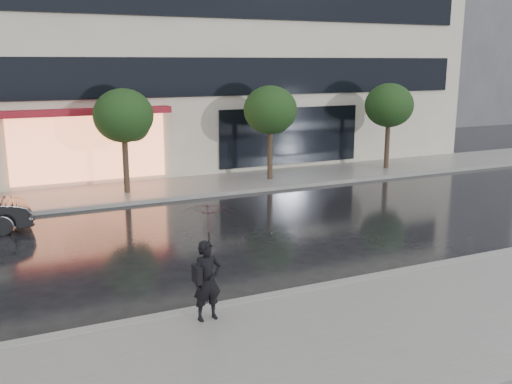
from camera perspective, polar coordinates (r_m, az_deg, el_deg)
ground at (r=14.17m, az=8.46°, el=-7.58°), size 120.00×120.00×0.00m
sidewalk_near at (r=11.79m, az=17.33°, el=-12.08°), size 60.00×4.50×0.12m
sidewalk_far at (r=23.06m, az=-5.58°, el=0.67°), size 60.00×3.50×0.12m
curb_near at (r=13.38m, az=10.84°, el=-8.61°), size 60.00×0.25×0.14m
curb_far at (r=21.45m, az=-4.03°, el=-0.21°), size 60.00×0.25×0.14m
bg_building_right at (r=51.47m, az=16.28°, el=15.84°), size 12.00×12.00×16.00m
tree_mid_west at (r=21.63m, az=-12.98°, el=7.27°), size 2.20×2.20×3.99m
tree_mid_east at (r=23.61m, az=1.53°, el=8.04°), size 2.20×2.20×3.99m
tree_far_east at (r=26.81m, az=13.22°, el=8.29°), size 2.20×2.20×3.99m
pedestrian_with_umbrella at (r=10.66m, az=-4.79°, el=-5.06°), size 1.02×1.03×2.27m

